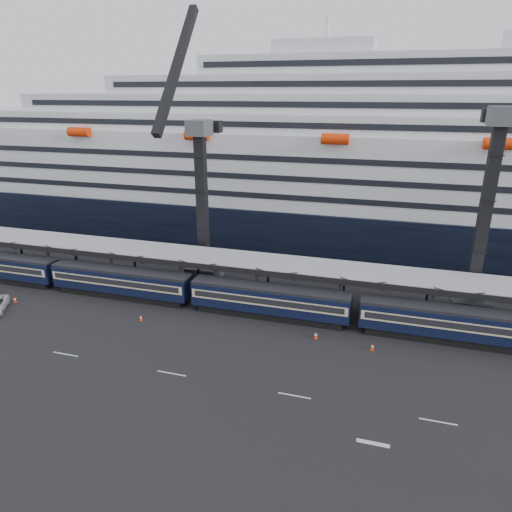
# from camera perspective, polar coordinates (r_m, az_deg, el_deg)

# --- Properties ---
(ground) EXTENTS (260.00, 260.00, 0.00)m
(ground) POSITION_cam_1_polar(r_m,az_deg,el_deg) (45.48, 8.44, -14.40)
(ground) COLOR black
(ground) RESTS_ON ground
(lane_markings) EXTENTS (111.00, 4.27, 0.02)m
(lane_markings) POSITION_cam_1_polar(r_m,az_deg,el_deg) (41.24, 19.25, -19.56)
(lane_markings) COLOR beige
(lane_markings) RESTS_ON ground
(train) EXTENTS (133.05, 3.00, 4.05)m
(train) POSITION_cam_1_polar(r_m,az_deg,el_deg) (53.57, 5.20, -5.91)
(train) COLOR black
(train) RESTS_ON ground
(canopy) EXTENTS (130.00, 6.25, 5.53)m
(canopy) POSITION_cam_1_polar(r_m,az_deg,el_deg) (55.42, 10.84, -1.85)
(canopy) COLOR #95989D
(canopy) RESTS_ON ground
(cruise_ship) EXTENTS (214.09, 28.84, 34.00)m
(cruise_ship) POSITION_cam_1_polar(r_m,az_deg,el_deg) (84.59, 12.79, 10.53)
(cruise_ship) COLOR black
(cruise_ship) RESTS_ON ground
(crane_dark_near) EXTENTS (4.50, 17.75, 35.08)m
(crane_dark_near) POSITION_cam_1_polar(r_m,az_deg,el_deg) (62.52, -6.92, 7.28)
(crane_dark_near) COLOR #45484C
(crane_dark_near) RESTS_ON ground
(crane_dark_mid) EXTENTS (4.50, 18.24, 39.64)m
(crane_dark_mid) POSITION_cam_1_polar(r_m,az_deg,el_deg) (57.33, 26.90, 5.56)
(crane_dark_mid) COLOR #45484C
(crane_dark_mid) RESTS_ON ground
(traffic_cone_b) EXTENTS (0.40, 0.40, 0.81)m
(traffic_cone_b) POSITION_cam_1_polar(r_m,az_deg,el_deg) (66.18, -27.92, -4.81)
(traffic_cone_b) COLOR #ED3207
(traffic_cone_b) RESTS_ON ground
(traffic_cone_c) EXTENTS (0.36, 0.36, 0.71)m
(traffic_cone_c) POSITION_cam_1_polar(r_m,az_deg,el_deg) (55.85, -14.21, -7.47)
(traffic_cone_c) COLOR #ED3207
(traffic_cone_c) RESTS_ON ground
(traffic_cone_d) EXTENTS (0.43, 0.43, 0.85)m
(traffic_cone_d) POSITION_cam_1_polar(r_m,az_deg,el_deg) (50.89, 7.48, -9.76)
(traffic_cone_d) COLOR #ED3207
(traffic_cone_d) RESTS_ON ground
(traffic_cone_e) EXTENTS (0.39, 0.39, 0.78)m
(traffic_cone_e) POSITION_cam_1_polar(r_m,az_deg,el_deg) (49.98, 14.35, -10.91)
(traffic_cone_e) COLOR #ED3207
(traffic_cone_e) RESTS_ON ground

